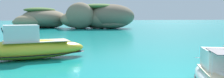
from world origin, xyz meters
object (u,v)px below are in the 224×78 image
islet_large (98,17)px  motorboat_yellow (27,48)px  islet_small (41,19)px  motorboat_white (220,78)px

islet_large → motorboat_yellow: (-12.98, -54.10, -2.51)m
islet_small → motorboat_yellow: bearing=-85.1°
motorboat_yellow → islet_large: bearing=76.5°
islet_large → motorboat_white: (-1.04, -66.32, -2.82)m
motorboat_yellow → motorboat_white: 17.09m
islet_large → islet_small: bearing=161.6°
islet_large → motorboat_yellow: islet_large is taller
islet_large → islet_small: islet_large is taller
motorboat_yellow → motorboat_white: size_ratio=1.43×
islet_large → motorboat_yellow: bearing=-103.5°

